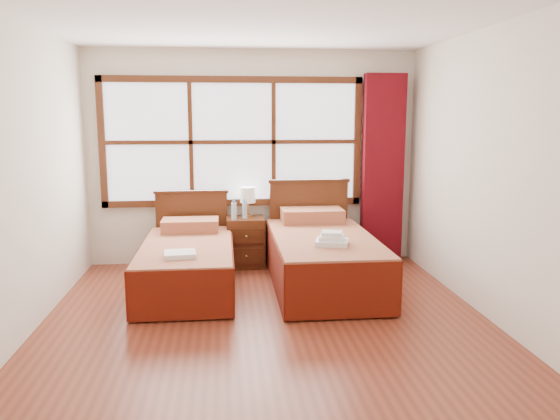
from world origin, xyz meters
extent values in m
plane|color=brown|center=(0.00, 0.00, 0.00)|extent=(4.50, 4.50, 0.00)
plane|color=white|center=(0.00, 0.00, 2.60)|extent=(4.50, 4.50, 0.00)
plane|color=silver|center=(0.00, 2.25, 1.30)|extent=(4.00, 0.00, 4.00)
plane|color=silver|center=(-2.00, 0.00, 1.30)|extent=(0.00, 4.50, 4.50)
plane|color=silver|center=(2.00, 0.00, 1.30)|extent=(0.00, 4.50, 4.50)
cube|color=white|center=(-0.25, 2.22, 1.50)|extent=(3.00, 0.02, 1.40)
cube|color=#4C2310|center=(-0.25, 2.20, 0.76)|extent=(3.16, 0.06, 0.08)
cube|color=#4C2310|center=(-0.25, 2.20, 2.24)|extent=(3.16, 0.06, 0.08)
cube|color=#4C2310|center=(-1.79, 2.20, 1.50)|extent=(0.08, 0.06, 1.56)
cube|color=#4C2310|center=(1.29, 2.20, 1.50)|extent=(0.08, 0.06, 1.56)
cube|color=#4C2310|center=(-0.75, 2.20, 1.50)|extent=(0.05, 0.05, 1.40)
cube|color=#4C2310|center=(0.25, 2.20, 1.50)|extent=(0.05, 0.05, 1.40)
cube|color=#4C2310|center=(-0.25, 2.20, 1.50)|extent=(3.00, 0.05, 0.05)
cube|color=#620911|center=(1.60, 2.11, 1.17)|extent=(0.50, 0.16, 2.30)
cube|color=#411E0D|center=(-0.76, 1.13, 0.13)|extent=(0.83, 1.65, 0.27)
cube|color=maroon|center=(-0.76, 1.13, 0.38)|extent=(0.92, 1.83, 0.22)
cube|color=#61170A|center=(-1.22, 1.13, 0.25)|extent=(0.03, 1.83, 0.46)
cube|color=#61170A|center=(-0.29, 1.13, 0.25)|extent=(0.03, 1.83, 0.46)
cube|color=#61170A|center=(-0.76, 0.22, 0.25)|extent=(0.92, 0.03, 0.46)
cube|color=maroon|center=(-0.76, 1.79, 0.57)|extent=(0.65, 0.38, 0.14)
cube|color=#4C2310|center=(-0.76, 2.14, 0.45)|extent=(0.86, 0.06, 0.90)
cube|color=#411E0D|center=(-0.76, 2.14, 0.91)|extent=(0.90, 0.08, 0.04)
cube|color=#411E0D|center=(0.68, 1.13, 0.15)|extent=(0.93, 1.86, 0.30)
cube|color=maroon|center=(0.68, 1.13, 0.43)|extent=(1.04, 2.06, 0.25)
cube|color=#61170A|center=(0.16, 1.13, 0.28)|extent=(0.03, 2.06, 0.52)
cube|color=#61170A|center=(1.20, 1.13, 0.28)|extent=(0.03, 2.06, 0.52)
cube|color=#61170A|center=(0.68, 0.10, 0.28)|extent=(1.04, 0.03, 0.52)
cube|color=maroon|center=(0.68, 1.88, 0.64)|extent=(0.73, 0.43, 0.16)
cube|color=#4C2310|center=(0.68, 2.14, 0.51)|extent=(0.97, 0.06, 1.01)
cube|color=#411E0D|center=(0.68, 2.14, 1.02)|extent=(1.01, 0.08, 0.04)
cube|color=#4C2310|center=(-0.11, 2.00, 0.30)|extent=(0.45, 0.40, 0.60)
cube|color=#411E0D|center=(-0.11, 1.79, 0.18)|extent=(0.40, 0.02, 0.18)
cube|color=#411E0D|center=(-0.11, 1.79, 0.42)|extent=(0.40, 0.02, 0.18)
sphere|color=#AB8D39|center=(-0.11, 1.77, 0.18)|extent=(0.03, 0.03, 0.03)
sphere|color=#AB8D39|center=(-0.11, 1.77, 0.42)|extent=(0.03, 0.03, 0.03)
cube|color=white|center=(-0.79, 0.64, 0.52)|extent=(0.32, 0.29, 0.05)
cube|color=white|center=(0.69, 0.71, 0.58)|extent=(0.38, 0.35, 0.05)
cube|color=white|center=(0.69, 0.71, 0.63)|extent=(0.28, 0.26, 0.04)
cube|color=white|center=(0.69, 0.71, 0.67)|extent=(0.23, 0.21, 0.04)
cylinder|color=#BF863D|center=(-0.08, 2.06, 0.61)|extent=(0.11, 0.11, 0.02)
cylinder|color=#BF863D|center=(-0.08, 2.06, 0.70)|extent=(0.02, 0.02, 0.16)
cylinder|color=silver|center=(-0.08, 2.06, 0.87)|extent=(0.19, 0.19, 0.19)
cylinder|color=#ADC7DE|center=(-0.25, 1.90, 0.70)|extent=(0.06, 0.06, 0.20)
cylinder|color=#1760B2|center=(-0.25, 1.90, 0.82)|extent=(0.03, 0.03, 0.03)
cylinder|color=#ADC7DE|center=(-0.12, 1.99, 0.70)|extent=(0.06, 0.06, 0.20)
cylinder|color=#1760B2|center=(-0.12, 1.99, 0.82)|extent=(0.03, 0.03, 0.03)
camera|label=1|loc=(-0.35, -4.47, 1.82)|focal=35.00mm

